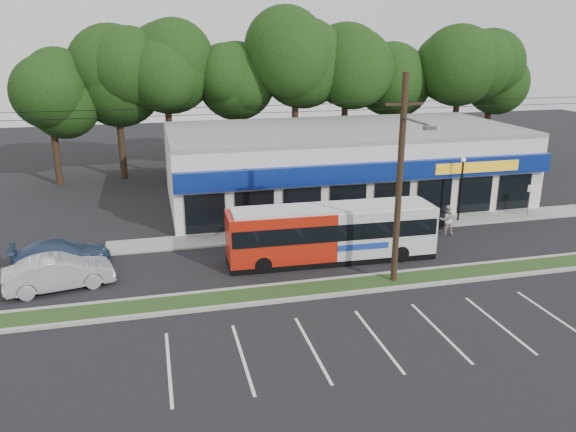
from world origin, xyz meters
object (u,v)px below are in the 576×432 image
at_px(lamp_post, 461,182).
at_px(utility_pole, 397,175).
at_px(car_dark, 412,215).
at_px(car_silver, 59,273).
at_px(metrobus, 332,232).
at_px(pedestrian_a, 415,215).
at_px(pedestrian_b, 447,220).
at_px(sign_post, 530,195).
at_px(car_blue, 61,253).

bearing_deg(lamp_post, utility_pole, -136.05).
xyz_separation_m(car_dark, car_silver, (-20.25, -4.39, -0.01)).
xyz_separation_m(metrobus, car_dark, (6.60, 4.00, -0.76)).
bearing_deg(pedestrian_a, car_dark, -31.22).
bearing_deg(lamp_post, pedestrian_b, -134.48).
bearing_deg(utility_pole, metrobus, 117.90).
bearing_deg(sign_post, utility_pole, -149.85).
xyz_separation_m(pedestrian_a, pedestrian_b, (1.25, -1.74, 0.13)).
xyz_separation_m(car_silver, pedestrian_b, (21.71, 2.66, 0.11)).
relative_size(car_dark, car_silver, 0.98).
xyz_separation_m(utility_pole, car_blue, (-15.83, 6.07, -4.70)).
distance_m(utility_pole, car_silver, 16.52).
distance_m(lamp_post, car_silver, 24.24).
relative_size(car_dark, pedestrian_b, 2.64).
relative_size(utility_pole, car_dark, 10.30).
height_order(metrobus, car_silver, metrobus).
bearing_deg(metrobus, car_dark, 32.89).
bearing_deg(car_silver, lamp_post, -90.76).
bearing_deg(metrobus, pedestrian_a, 32.08).
bearing_deg(pedestrian_a, metrobus, -0.80).
relative_size(lamp_post, pedestrian_a, 2.70).
bearing_deg(metrobus, lamp_post, 24.80).
bearing_deg(pedestrian_a, car_blue, -27.08).
height_order(lamp_post, car_silver, lamp_post).
height_order(sign_post, car_blue, sign_post).
bearing_deg(car_dark, car_blue, 90.36).
distance_m(car_dark, car_silver, 20.72).
bearing_deg(car_silver, car_dark, -89.72).
distance_m(metrobus, car_dark, 7.75).
relative_size(car_blue, pedestrian_b, 2.66).
bearing_deg(car_blue, utility_pole, -119.29).
distance_m(car_silver, car_blue, 2.91).
xyz_separation_m(car_silver, pedestrian_a, (20.46, 4.39, -0.03)).
relative_size(utility_pole, pedestrian_a, 31.79).
distance_m(sign_post, pedestrian_b, 7.26).
xyz_separation_m(sign_post, pedestrian_a, (-8.25, -0.07, -0.77)).
height_order(lamp_post, car_blue, lamp_post).
bearing_deg(metrobus, car_blue, 171.49).
height_order(car_dark, pedestrian_b, pedestrian_b).
height_order(metrobus, car_dark, metrobus).
bearing_deg(lamp_post, pedestrian_a, -174.72).
height_order(lamp_post, car_dark, lamp_post).
bearing_deg(pedestrian_b, pedestrian_a, -45.42).
bearing_deg(car_blue, sign_post, -95.19).
height_order(metrobus, pedestrian_a, metrobus).
bearing_deg(pedestrian_b, utility_pole, 52.33).
bearing_deg(metrobus, utility_pole, -60.44).
bearing_deg(pedestrian_b, car_silver, 15.89).
distance_m(utility_pole, car_blue, 17.60).
relative_size(utility_pole, car_blue, 10.23).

